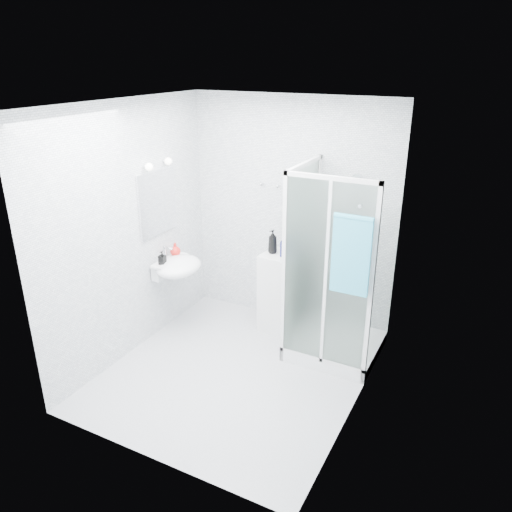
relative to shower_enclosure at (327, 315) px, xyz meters
The scene contains 12 objects.
room 1.33m from the shower_enclosure, 131.13° to the right, with size 2.40×2.60×2.60m.
shower_enclosure is the anchor object (origin of this frame).
wall_basin 1.72m from the shower_enclosure, 169.19° to the right, with size 0.46×0.56×0.35m.
mirror 2.16m from the shower_enclosure, behind, with size 0.02×0.60×0.70m, color white.
vanity_lights 2.35m from the shower_enclosure, behind, with size 0.10×0.40×0.08m.
wall_hooks 1.57m from the shower_enclosure, 151.98° to the left, with size 0.23×0.06×0.03m.
storage_cabinet 0.70m from the shower_enclosure, 159.76° to the left, with size 0.41×0.42×0.92m.
hand_towel 1.03m from the shower_enclosure, 51.71° to the right, with size 0.35×0.05×0.74m.
shampoo_bottle_a 1.00m from the shower_enclosure, 161.47° to the left, with size 0.10×0.10×0.27m, color black.
shampoo_bottle_b 0.87m from the shower_enclosure, 157.47° to the left, with size 0.12×0.12×0.26m, color #0D114E.
soap_dispenser_orange 1.83m from the shower_enclosure, behind, with size 0.12×0.12×0.15m, color red.
soap_dispenser_black 1.86m from the shower_enclosure, 165.19° to the right, with size 0.07×0.07×0.15m, color black.
Camera 1 is at (2.11, -3.64, 2.97)m, focal length 35.00 mm.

